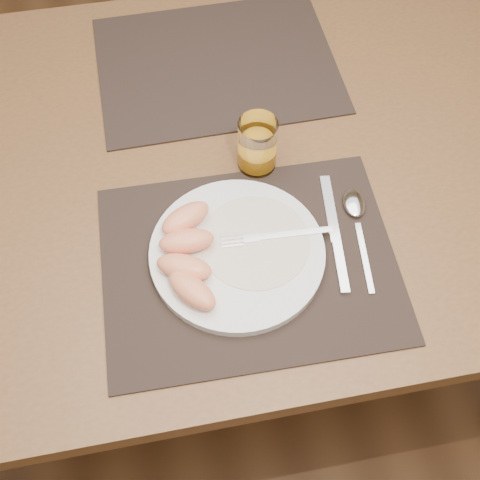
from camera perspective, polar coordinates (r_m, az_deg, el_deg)
name	(u,v)px	position (r m, az deg, el deg)	size (l,w,h in m)	color
ground	(234,326)	(1.70, -0.60, -8.14)	(5.00, 5.00, 0.00)	brown
table	(231,183)	(1.12, -0.90, 5.47)	(1.40, 0.90, 0.75)	brown
placemat_near	(249,263)	(0.93, 0.88, -2.17)	(0.45, 0.35, 0.00)	black
placemat_far	(217,64)	(1.20, -2.22, 16.30)	(0.45, 0.35, 0.00)	black
plate	(237,253)	(0.92, -0.27, -1.23)	(0.27, 0.27, 0.02)	white
plate_dressing	(255,241)	(0.92, 1.44, -0.14)	(0.17, 0.17, 0.00)	white
fork	(267,237)	(0.93, 2.55, 0.32)	(0.18, 0.03, 0.00)	silver
knife	(336,242)	(0.95, 9.12, -0.16)	(0.04, 0.22, 0.01)	silver
spoon	(355,211)	(0.99, 10.90, 2.75)	(0.04, 0.19, 0.01)	silver
juice_glass	(257,147)	(1.00, 1.65, 8.83)	(0.06, 0.06, 0.10)	white
grapefruit_wedges	(187,253)	(0.90, -5.05, -1.28)	(0.11, 0.21, 0.03)	#FF9768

